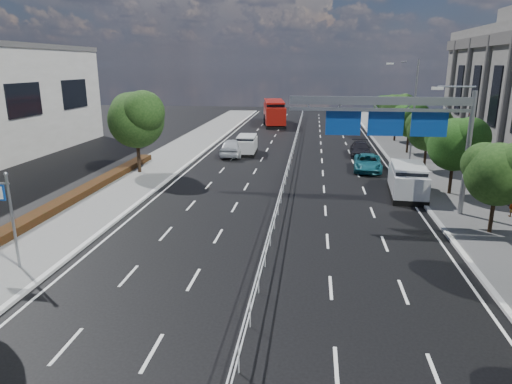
{
  "coord_description": "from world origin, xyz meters",
  "views": [
    {
      "loc": [
        1.9,
        -16.68,
        8.55
      ],
      "look_at": [
        -0.85,
        5.14,
        2.4
      ],
      "focal_mm": 32.0,
      "sensor_mm": 36.0,
      "label": 1
    }
  ],
  "objects_px": {
    "white_minivan": "(247,145)",
    "parked_car_dark": "(360,149)",
    "overhead_gantry": "(400,119)",
    "near_car_silver": "(233,147)",
    "parked_car_teal": "(368,163)",
    "silver_minivan": "(408,181)",
    "near_car_dark": "(269,119)",
    "pedestrian_b": "(488,185)",
    "red_bus": "(274,112)",
    "toilet_sign": "(0,204)"
  },
  "relations": [
    {
      "from": "red_bus",
      "to": "silver_minivan",
      "type": "xyz_separation_m",
      "value": [
        12.23,
        -37.09,
        -0.76
      ]
    },
    {
      "from": "silver_minivan",
      "to": "near_car_dark",
      "type": "bearing_deg",
      "value": 113.51
    },
    {
      "from": "overhead_gantry",
      "to": "silver_minivan",
      "type": "xyz_separation_m",
      "value": [
        1.56,
        3.95,
        -4.55
      ]
    },
    {
      "from": "red_bus",
      "to": "near_car_silver",
      "type": "bearing_deg",
      "value": -102.29
    },
    {
      "from": "white_minivan",
      "to": "parked_car_dark",
      "type": "height_order",
      "value": "white_minivan"
    },
    {
      "from": "near_car_silver",
      "to": "near_car_dark",
      "type": "xyz_separation_m",
      "value": [
        1.03,
        25.25,
        -0.13
      ]
    },
    {
      "from": "overhead_gantry",
      "to": "pedestrian_b",
      "type": "bearing_deg",
      "value": 29.48
    },
    {
      "from": "white_minivan",
      "to": "silver_minivan",
      "type": "bearing_deg",
      "value": -48.63
    },
    {
      "from": "near_car_dark",
      "to": "parked_car_teal",
      "type": "distance_m",
      "value": 32.23
    },
    {
      "from": "red_bus",
      "to": "parked_car_teal",
      "type": "relative_size",
      "value": 2.46
    },
    {
      "from": "silver_minivan",
      "to": "parked_car_dark",
      "type": "relative_size",
      "value": 1.14
    },
    {
      "from": "toilet_sign",
      "to": "near_car_dark",
      "type": "relative_size",
      "value": 0.99
    },
    {
      "from": "white_minivan",
      "to": "parked_car_dark",
      "type": "xyz_separation_m",
      "value": [
        11.09,
        0.22,
        -0.23
      ]
    },
    {
      "from": "red_bus",
      "to": "pedestrian_b",
      "type": "xyz_separation_m",
      "value": [
        17.33,
        -37.28,
        -0.85
      ]
    },
    {
      "from": "near_car_silver",
      "to": "parked_car_teal",
      "type": "height_order",
      "value": "near_car_silver"
    },
    {
      "from": "silver_minivan",
      "to": "parked_car_teal",
      "type": "distance_m",
      "value": 7.64
    },
    {
      "from": "red_bus",
      "to": "silver_minivan",
      "type": "distance_m",
      "value": 39.07
    },
    {
      "from": "silver_minivan",
      "to": "parked_car_dark",
      "type": "bearing_deg",
      "value": 101.8
    },
    {
      "from": "pedestrian_b",
      "to": "red_bus",
      "type": "bearing_deg",
      "value": -20.55
    },
    {
      "from": "toilet_sign",
      "to": "white_minivan",
      "type": "distance_m",
      "value": 28.39
    },
    {
      "from": "white_minivan",
      "to": "silver_minivan",
      "type": "xyz_separation_m",
      "value": [
        12.89,
        -13.59,
        0.16
      ]
    },
    {
      "from": "near_car_silver",
      "to": "pedestrian_b",
      "type": "distance_m",
      "value": 22.93
    },
    {
      "from": "near_car_dark",
      "to": "pedestrian_b",
      "type": "height_order",
      "value": "pedestrian_b"
    },
    {
      "from": "overhead_gantry",
      "to": "parked_car_dark",
      "type": "relative_size",
      "value": 2.21
    },
    {
      "from": "parked_car_dark",
      "to": "white_minivan",
      "type": "bearing_deg",
      "value": -175.72
    },
    {
      "from": "parked_car_teal",
      "to": "parked_car_dark",
      "type": "bearing_deg",
      "value": 94.62
    },
    {
      "from": "white_minivan",
      "to": "near_car_silver",
      "type": "xyz_separation_m",
      "value": [
        -1.2,
        -1.23,
        -0.05
      ]
    },
    {
      "from": "near_car_silver",
      "to": "parked_car_teal",
      "type": "xyz_separation_m",
      "value": [
        12.29,
        -4.95,
        -0.17
      ]
    },
    {
      "from": "near_car_dark",
      "to": "silver_minivan",
      "type": "distance_m",
      "value": 39.81
    },
    {
      "from": "parked_car_teal",
      "to": "parked_car_dark",
      "type": "distance_m",
      "value": 6.4
    },
    {
      "from": "red_bus",
      "to": "pedestrian_b",
      "type": "distance_m",
      "value": 41.12
    },
    {
      "from": "toilet_sign",
      "to": "near_car_silver",
      "type": "xyz_separation_m",
      "value": [
        5.17,
        26.36,
        -2.1
      ]
    },
    {
      "from": "near_car_dark",
      "to": "parked_car_teal",
      "type": "xyz_separation_m",
      "value": [
        11.26,
        -30.2,
        -0.05
      ]
    },
    {
      "from": "toilet_sign",
      "to": "parked_car_dark",
      "type": "relative_size",
      "value": 0.93
    },
    {
      "from": "overhead_gantry",
      "to": "parked_car_teal",
      "type": "height_order",
      "value": "overhead_gantry"
    },
    {
      "from": "toilet_sign",
      "to": "overhead_gantry",
      "type": "xyz_separation_m",
      "value": [
        17.69,
        10.05,
        2.66
      ]
    },
    {
      "from": "pedestrian_b",
      "to": "parked_car_dark",
      "type": "bearing_deg",
      "value": -19.23
    },
    {
      "from": "silver_minivan",
      "to": "parked_car_dark",
      "type": "xyz_separation_m",
      "value": [
        -1.8,
        13.81,
        -0.38
      ]
    },
    {
      "from": "overhead_gantry",
      "to": "near_car_dark",
      "type": "bearing_deg",
      "value": 105.46
    },
    {
      "from": "overhead_gantry",
      "to": "pedestrian_b",
      "type": "height_order",
      "value": "overhead_gantry"
    },
    {
      "from": "near_car_silver",
      "to": "white_minivan",
      "type": "bearing_deg",
      "value": -134.79
    },
    {
      "from": "near_car_silver",
      "to": "pedestrian_b",
      "type": "bearing_deg",
      "value": 146.25
    },
    {
      "from": "white_minivan",
      "to": "overhead_gantry",
      "type": "bearing_deg",
      "value": -59.25
    },
    {
      "from": "silver_minivan",
      "to": "pedestrian_b",
      "type": "height_order",
      "value": "silver_minivan"
    },
    {
      "from": "white_minivan",
      "to": "parked_car_teal",
      "type": "bearing_deg",
      "value": -31.25
    },
    {
      "from": "parked_car_teal",
      "to": "silver_minivan",
      "type": "bearing_deg",
      "value": -71.73
    },
    {
      "from": "parked_car_dark",
      "to": "overhead_gantry",
      "type": "bearing_deg",
      "value": -86.06
    },
    {
      "from": "toilet_sign",
      "to": "white_minivan",
      "type": "xyz_separation_m",
      "value": [
        6.36,
        27.59,
        -2.05
      ]
    },
    {
      "from": "near_car_dark",
      "to": "pedestrian_b",
      "type": "bearing_deg",
      "value": 109.64
    },
    {
      "from": "near_car_dark",
      "to": "parked_car_teal",
      "type": "height_order",
      "value": "near_car_dark"
    }
  ]
}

